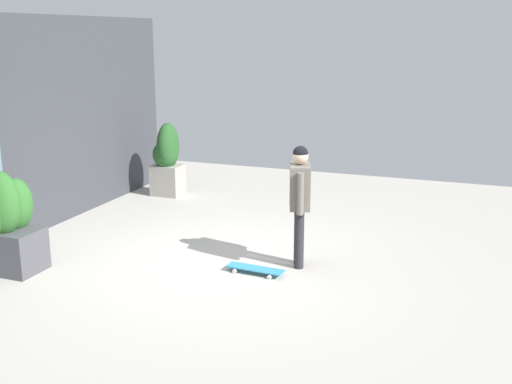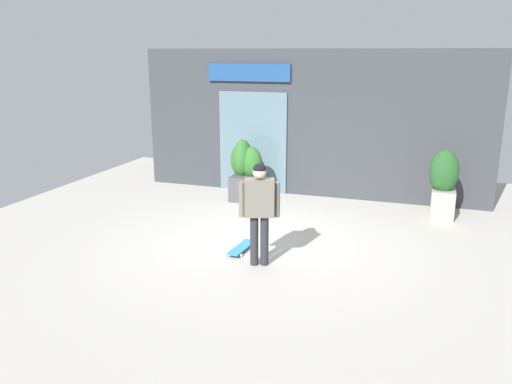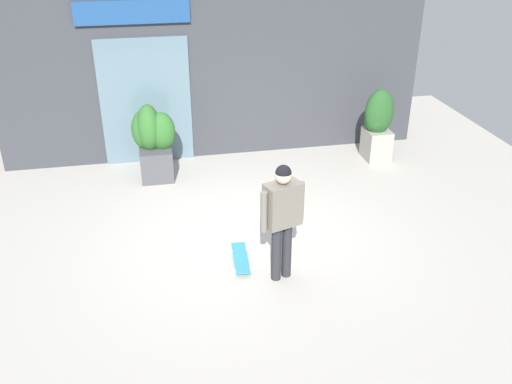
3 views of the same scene
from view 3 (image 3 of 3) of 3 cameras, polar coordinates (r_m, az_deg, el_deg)
The scene contains 6 objects.
ground_plane at distance 8.32m, azimuth -0.71°, elevation -4.92°, with size 12.00×12.00×0.00m, color #B2ADA3.
building_facade at distance 10.74m, azimuth -4.50°, elevation 12.20°, with size 8.07×0.31×3.33m.
skateboarder at distance 7.03m, azimuth 2.72°, elevation -1.99°, with size 0.61×0.39×1.64m.
skateboard at distance 7.82m, azimuth -1.59°, elevation -6.76°, with size 0.29×0.79×0.08m.
planter_box_left at distance 10.14m, azimuth -10.52°, elevation 5.28°, with size 0.77×0.70×1.36m.
planter_box_right at distance 10.95m, azimuth 12.30°, elevation 6.71°, with size 0.56×0.56×1.41m.
Camera 3 is at (-1.29, -6.92, 4.44)m, focal length 39.11 mm.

